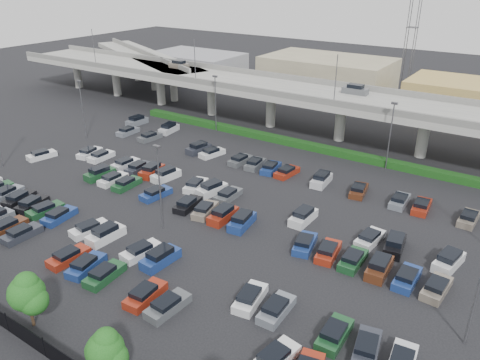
% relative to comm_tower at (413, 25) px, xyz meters
% --- Properties ---
extents(ground, '(280.00, 280.00, 0.00)m').
position_rel_comm_tower_xyz_m(ground, '(-4.00, -74.00, -15.61)').
color(ground, black).
extents(overpass, '(150.00, 13.00, 15.80)m').
position_rel_comm_tower_xyz_m(overpass, '(-4.21, -41.96, -8.64)').
color(overpass, gray).
rests_on(overpass, ground).
extents(on_ramp, '(50.93, 30.13, 8.80)m').
position_rel_comm_tower_xyz_m(on_ramp, '(-56.10, -30.95, -8.76)').
color(on_ramp, gray).
rests_on(on_ramp, ground).
extents(hedge, '(66.00, 1.60, 1.10)m').
position_rel_comm_tower_xyz_m(hedge, '(-4.00, -49.00, -15.06)').
color(hedge, '#103710').
rests_on(hedge, ground).
extents(fence, '(70.00, 0.10, 2.00)m').
position_rel_comm_tower_xyz_m(fence, '(-4.05, -102.00, -14.71)').
color(fence, black).
rests_on(fence, ground).
extents(tree_row, '(65.07, 3.66, 5.94)m').
position_rel_comm_tower_xyz_m(tree_row, '(-3.30, -100.53, -12.09)').
color(tree_row, '#332316').
rests_on(tree_row, ground).
extents(parked_cars, '(63.12, 41.65, 1.67)m').
position_rel_comm_tower_xyz_m(parked_cars, '(-4.51, -77.78, -15.01)').
color(parked_cars, '#2A2D37').
rests_on(parked_cars, ground).
extents(light_poles, '(66.90, 48.38, 10.30)m').
position_rel_comm_tower_xyz_m(light_poles, '(-8.12, -72.00, -9.37)').
color(light_poles, '#4D4C52').
rests_on(light_poles, ground).
extents(distant_buildings, '(138.00, 24.00, 9.00)m').
position_rel_comm_tower_xyz_m(distant_buildings, '(8.38, -12.19, -11.87)').
color(distant_buildings, gray).
rests_on(distant_buildings, ground).
extents(comm_tower, '(2.40, 2.40, 30.00)m').
position_rel_comm_tower_xyz_m(comm_tower, '(0.00, 0.00, 0.00)').
color(comm_tower, '#4D4C52').
rests_on(comm_tower, ground).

